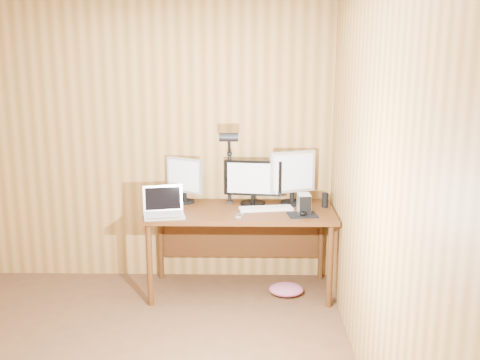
{
  "coord_description": "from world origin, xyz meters",
  "views": [
    {
      "loc": [
        1.01,
        -2.97,
        2.08
      ],
      "look_at": [
        0.93,
        1.58,
        1.02
      ],
      "focal_mm": 42.0,
      "sensor_mm": 36.0,
      "label": 1
    }
  ],
  "objects_px": {
    "mouse": "(303,212)",
    "desk_lamp": "(229,157)",
    "hard_drive": "(304,204)",
    "phone": "(240,216)",
    "monitor_right": "(292,176)",
    "speaker": "(325,200)",
    "monitor_left": "(184,179)",
    "laptop": "(164,208)",
    "keyboard": "(266,208)",
    "desk": "(240,221)",
    "monitor_center": "(253,182)"
  },
  "relations": [
    {
      "from": "hard_drive",
      "to": "phone",
      "type": "height_order",
      "value": "hard_drive"
    },
    {
      "from": "mouse",
      "to": "speaker",
      "type": "xyz_separation_m",
      "value": [
        0.22,
        0.24,
        0.04
      ]
    },
    {
      "from": "hard_drive",
      "to": "laptop",
      "type": "bearing_deg",
      "value": 179.73
    },
    {
      "from": "hard_drive",
      "to": "speaker",
      "type": "xyz_separation_m",
      "value": [
        0.2,
        0.19,
        -0.02
      ]
    },
    {
      "from": "desk",
      "to": "desk_lamp",
      "type": "relative_size",
      "value": 2.3
    },
    {
      "from": "phone",
      "to": "monitor_left",
      "type": "bearing_deg",
      "value": 151.04
    },
    {
      "from": "laptop",
      "to": "phone",
      "type": "bearing_deg",
      "value": -15.42
    },
    {
      "from": "monitor_right",
      "to": "phone",
      "type": "bearing_deg",
      "value": -159.83
    },
    {
      "from": "monitor_right",
      "to": "phone",
      "type": "distance_m",
      "value": 0.65
    },
    {
      "from": "monitor_right",
      "to": "desk_lamp",
      "type": "distance_m",
      "value": 0.58
    },
    {
      "from": "monitor_right",
      "to": "phone",
      "type": "relative_size",
      "value": 4.81
    },
    {
      "from": "monitor_center",
      "to": "keyboard",
      "type": "xyz_separation_m",
      "value": [
        0.11,
        -0.16,
        -0.19
      ]
    },
    {
      "from": "mouse",
      "to": "desk_lamp",
      "type": "height_order",
      "value": "desk_lamp"
    },
    {
      "from": "monitor_right",
      "to": "laptop",
      "type": "distance_m",
      "value": 1.16
    },
    {
      "from": "desk",
      "to": "keyboard",
      "type": "distance_m",
      "value": 0.27
    },
    {
      "from": "keyboard",
      "to": "desk_lamp",
      "type": "bearing_deg",
      "value": 150.34
    },
    {
      "from": "desk_lamp",
      "to": "keyboard",
      "type": "bearing_deg",
      "value": -32.69
    },
    {
      "from": "laptop",
      "to": "monitor_right",
      "type": "bearing_deg",
      "value": 6.07
    },
    {
      "from": "monitor_left",
      "to": "keyboard",
      "type": "xyz_separation_m",
      "value": [
        0.72,
        -0.21,
        -0.21
      ]
    },
    {
      "from": "monitor_center",
      "to": "laptop",
      "type": "distance_m",
      "value": 0.82
    },
    {
      "from": "keyboard",
      "to": "desk_lamp",
      "type": "distance_m",
      "value": 0.54
    },
    {
      "from": "hard_drive",
      "to": "desk_lamp",
      "type": "bearing_deg",
      "value": 156.83
    },
    {
      "from": "monitor_center",
      "to": "phone",
      "type": "distance_m",
      "value": 0.43
    },
    {
      "from": "monitor_center",
      "to": "monitor_right",
      "type": "xyz_separation_m",
      "value": [
        0.35,
        0.03,
        0.05
      ]
    },
    {
      "from": "laptop",
      "to": "phone",
      "type": "height_order",
      "value": "laptop"
    },
    {
      "from": "desk",
      "to": "laptop",
      "type": "relative_size",
      "value": 4.28
    },
    {
      "from": "desk",
      "to": "keyboard",
      "type": "xyz_separation_m",
      "value": [
        0.22,
        -0.07,
        0.13
      ]
    },
    {
      "from": "desk",
      "to": "laptop",
      "type": "xyz_separation_m",
      "value": [
        -0.63,
        -0.25,
        0.18
      ]
    },
    {
      "from": "monitor_center",
      "to": "mouse",
      "type": "relative_size",
      "value": 4.43
    },
    {
      "from": "monitor_left",
      "to": "hard_drive",
      "type": "relative_size",
      "value": 2.48
    },
    {
      "from": "monitor_right",
      "to": "hard_drive",
      "type": "distance_m",
      "value": 0.35
    },
    {
      "from": "speaker",
      "to": "hard_drive",
      "type": "bearing_deg",
      "value": -136.47
    },
    {
      "from": "monitor_center",
      "to": "phone",
      "type": "relative_size",
      "value": 5.13
    },
    {
      "from": "laptop",
      "to": "desk_lamp",
      "type": "distance_m",
      "value": 0.71
    },
    {
      "from": "monitor_left",
      "to": "speaker",
      "type": "distance_m",
      "value": 1.24
    },
    {
      "from": "monitor_left",
      "to": "laptop",
      "type": "xyz_separation_m",
      "value": [
        -0.13,
        -0.39,
        -0.16
      ]
    },
    {
      "from": "keyboard",
      "to": "hard_drive",
      "type": "distance_m",
      "value": 0.34
    },
    {
      "from": "monitor_left",
      "to": "laptop",
      "type": "relative_size",
      "value": 1.08
    },
    {
      "from": "hard_drive",
      "to": "monitor_right",
      "type": "bearing_deg",
      "value": 101.2
    },
    {
      "from": "keyboard",
      "to": "phone",
      "type": "relative_size",
      "value": 4.79
    },
    {
      "from": "desk",
      "to": "speaker",
      "type": "bearing_deg",
      "value": 0.72
    },
    {
      "from": "phone",
      "to": "speaker",
      "type": "relative_size",
      "value": 0.77
    },
    {
      "from": "mouse",
      "to": "desk_lamp",
      "type": "xyz_separation_m",
      "value": [
        -0.61,
        0.28,
        0.41
      ]
    },
    {
      "from": "monitor_right",
      "to": "laptop",
      "type": "height_order",
      "value": "monitor_right"
    },
    {
      "from": "monitor_right",
      "to": "hard_drive",
      "type": "xyz_separation_m",
      "value": [
        0.08,
        -0.3,
        -0.17
      ]
    },
    {
      "from": "monitor_center",
      "to": "monitor_right",
      "type": "relative_size",
      "value": 1.07
    },
    {
      "from": "desk_lamp",
      "to": "monitor_left",
      "type": "bearing_deg",
      "value": 154.31
    },
    {
      "from": "keyboard",
      "to": "speaker",
      "type": "distance_m",
      "value": 0.52
    },
    {
      "from": "desk",
      "to": "keyboard",
      "type": "relative_size",
      "value": 3.4
    },
    {
      "from": "mouse",
      "to": "speaker",
      "type": "relative_size",
      "value": 0.89
    }
  ]
}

